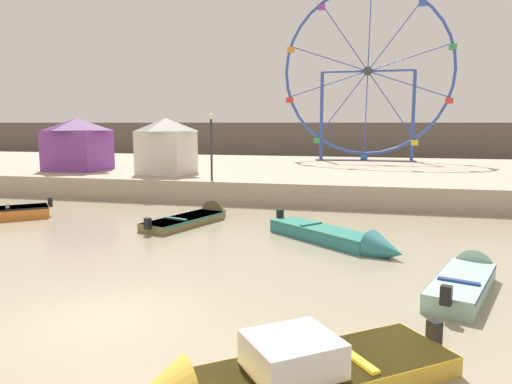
{
  "coord_description": "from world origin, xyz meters",
  "views": [
    {
      "loc": [
        5.86,
        -9.48,
        4.38
      ],
      "look_at": [
        1.07,
        10.65,
        1.46
      ],
      "focal_mm": 34.5,
      "sensor_mm": 36.0,
      "label": 1
    }
  ],
  "objects": [
    {
      "name": "ground_plane",
      "position": [
        0.0,
        0.0,
        0.0
      ],
      "size": [
        240.0,
        240.0,
        0.0
      ],
      "primitive_type": "plane",
      "color": "gray"
    },
    {
      "name": "quay_promenade",
      "position": [
        0.0,
        26.12,
        0.62
      ],
      "size": [
        110.0,
        21.45,
        1.24
      ],
      "primitive_type": "cube",
      "color": "tan",
      "rests_on": "ground_plane"
    },
    {
      "name": "distant_town_skyline",
      "position": [
        0.0,
        49.22,
        2.2
      ],
      "size": [
        140.0,
        3.0,
        4.4
      ],
      "primitive_type": "cube",
      "color": "#564C47",
      "rests_on": "ground_plane"
    },
    {
      "name": "motorboat_teal_painted",
      "position": [
        4.86,
        7.96,
        0.27
      ],
      "size": [
        5.35,
        4.74,
        1.15
      ],
      "rotation": [
        0.0,
        0.0,
        5.59
      ],
      "color": "teal",
      "rests_on": "ground_plane"
    },
    {
      "name": "motorboat_seafoam",
      "position": [
        8.43,
        4.23,
        0.25
      ],
      "size": [
        2.59,
        4.77,
        1.11
      ],
      "rotation": [
        0.0,
        0.0,
        1.23
      ],
      "color": "#93BCAD",
      "rests_on": "ground_plane"
    },
    {
      "name": "motorboat_olive_wood",
      "position": [
        -1.6,
        11.02,
        0.19
      ],
      "size": [
        2.92,
        5.39,
        1.29
      ],
      "rotation": [
        0.0,
        0.0,
        1.25
      ],
      "color": "olive",
      "rests_on": "ground_plane"
    },
    {
      "name": "ferris_wheel_blue_frame",
      "position": [
        5.25,
        32.47,
        8.34
      ],
      "size": [
        13.66,
        1.2,
        14.14
      ],
      "color": "#334CA8",
      "rests_on": "quay_promenade"
    },
    {
      "name": "carnival_booth_purple_stall",
      "position": [
        -13.28,
        19.66,
        3.03
      ],
      "size": [
        3.96,
        3.67,
        3.45
      ],
      "rotation": [
        0.0,
        0.0,
        -0.03
      ],
      "color": "purple",
      "rests_on": "quay_promenade"
    },
    {
      "name": "carnival_booth_white_ticket",
      "position": [
        -6.59,
        18.87,
        3.02
      ],
      "size": [
        3.5,
        3.39,
        3.44
      ],
      "rotation": [
        0.0,
        0.0,
        -0.1
      ],
      "color": "silver",
      "rests_on": "quay_promenade"
    },
    {
      "name": "promenade_lamp_near",
      "position": [
        -2.73,
        16.11,
        3.64
      ],
      "size": [
        0.32,
        0.32,
        3.64
      ],
      "color": "#2D2D33",
      "rests_on": "quay_promenade"
    }
  ]
}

